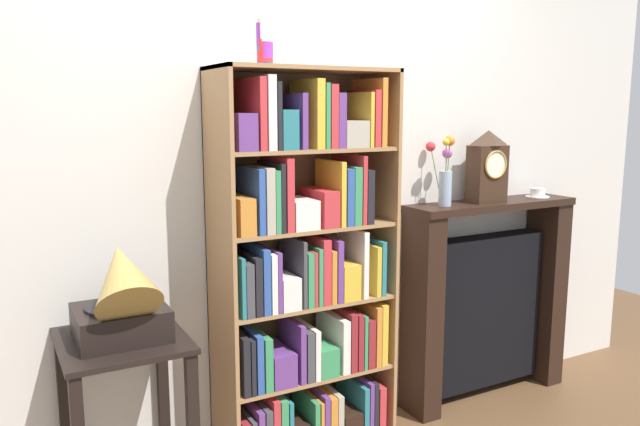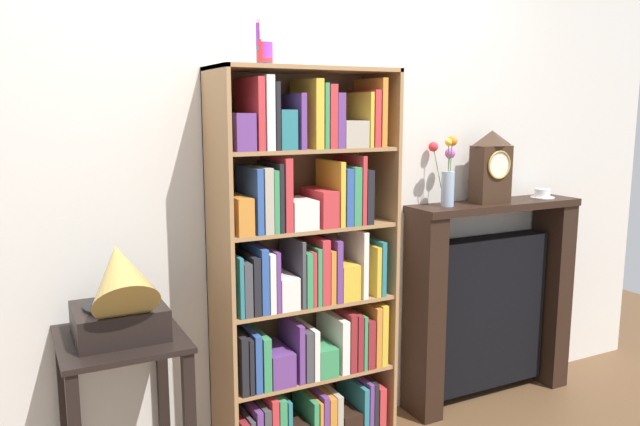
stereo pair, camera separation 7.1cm
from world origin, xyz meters
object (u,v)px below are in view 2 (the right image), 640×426
at_px(bookshelf, 303,286).
at_px(cup_stack, 264,43).
at_px(mantel_clock, 491,167).
at_px(teacup_with_saucer, 543,194).
at_px(flower_vase, 447,174).
at_px(fireplace_mantel, 488,302).
at_px(side_table_left, 123,385).
at_px(gramophone, 120,296).

relative_size(bookshelf, cup_stack, 9.24).
bearing_deg(mantel_clock, teacup_with_saucer, 0.38).
relative_size(cup_stack, mantel_clock, 0.50).
bearing_deg(cup_stack, flower_vase, 1.43).
bearing_deg(fireplace_mantel, mantel_clock, -153.13).
height_order(side_table_left, gramophone, gramophone).
relative_size(bookshelf, side_table_left, 2.40).
bearing_deg(gramophone, fireplace_mantel, 5.65).
relative_size(flower_vase, teacup_with_saucer, 2.68).
distance_m(flower_vase, teacup_with_saucer, 0.71).
bearing_deg(fireplace_mantel, side_table_left, -175.78).
xyz_separation_m(cup_stack, gramophone, (-0.68, -0.16, -0.99)).
distance_m(gramophone, flower_vase, 1.77).
distance_m(bookshelf, side_table_left, 0.89).
bearing_deg(teacup_with_saucer, mantel_clock, -179.62).
bearing_deg(mantel_clock, gramophone, -174.90).
height_order(cup_stack, flower_vase, cup_stack).
height_order(gramophone, teacup_with_saucer, gramophone).
height_order(bookshelf, side_table_left, bookshelf).
height_order(mantel_clock, flower_vase, mantel_clock).
xyz_separation_m(fireplace_mantel, teacup_with_saucer, (0.36, -0.02, 0.61)).
relative_size(bookshelf, teacup_with_saucer, 13.19).
distance_m(fireplace_mantel, teacup_with_saucer, 0.70).
xyz_separation_m(bookshelf, teacup_with_saucer, (1.57, 0.06, 0.33)).
height_order(cup_stack, fireplace_mantel, cup_stack).
bearing_deg(mantel_clock, fireplace_mantel, 26.87).
relative_size(fireplace_mantel, flower_vase, 3.08).
relative_size(bookshelf, mantel_clock, 4.65).
bearing_deg(gramophone, side_table_left, 90.00).
bearing_deg(bookshelf, gramophone, -171.85).
xyz_separation_m(bookshelf, mantel_clock, (1.17, 0.06, 0.50)).
relative_size(gramophone, fireplace_mantel, 0.40).
distance_m(mantel_clock, teacup_with_saucer, 0.44).
height_order(bookshelf, teacup_with_saucer, bookshelf).
distance_m(side_table_left, teacup_with_saucer, 2.49).
relative_size(cup_stack, gramophone, 0.43).
bearing_deg(side_table_left, bookshelf, 4.68).
xyz_separation_m(side_table_left, flower_vase, (1.72, 0.14, 0.76)).
distance_m(side_table_left, gramophone, 0.39).
bearing_deg(fireplace_mantel, teacup_with_saucer, -3.43).
bearing_deg(flower_vase, cup_stack, -178.57).
relative_size(cup_stack, flower_vase, 0.53).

